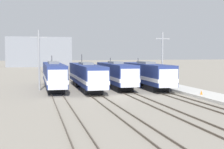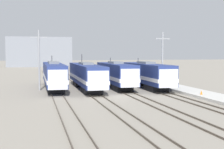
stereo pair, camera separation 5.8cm
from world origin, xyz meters
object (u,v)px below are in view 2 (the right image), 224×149
at_px(catenary_tower_left, 39,59).
at_px(traffic_cone, 201,92).
at_px(locomotive_far_left, 54,75).
at_px(locomotive_center_left, 87,76).
at_px(catenary_tower_right, 162,58).
at_px(locomotive_far_right, 147,74).
at_px(locomotive_center_right, 116,75).

bearing_deg(catenary_tower_left, traffic_cone, -32.19).
height_order(locomotive_far_left, catenary_tower_left, catenary_tower_left).
relative_size(locomotive_far_left, catenary_tower_left, 2.15).
distance_m(locomotive_center_left, traffic_cone, 17.73).
height_order(locomotive_center_left, catenary_tower_right, catenary_tower_right).
bearing_deg(locomotive_far_left, catenary_tower_left, -148.77).
xyz_separation_m(locomotive_far_left, locomotive_center_left, (4.93, -1.89, -0.06)).
distance_m(locomotive_far_right, traffic_cone, 12.41).
bearing_deg(locomotive_far_left, traffic_cone, -38.04).
bearing_deg(locomotive_far_left, locomotive_center_left, -20.97).
bearing_deg(catenary_tower_right, locomotive_center_right, 179.98).
xyz_separation_m(locomotive_far_left, traffic_cone, (17.84, -13.95, -1.58)).
height_order(locomotive_far_right, catenary_tower_left, catenary_tower_left).
relative_size(locomotive_center_right, traffic_cone, 29.03).
distance_m(catenary_tower_left, catenary_tower_right, 20.00).
height_order(locomotive_center_left, catenary_tower_left, catenary_tower_left).
bearing_deg(locomotive_far_left, locomotive_far_right, -7.79).
relative_size(locomotive_center_right, locomotive_far_right, 0.90).
height_order(catenary_tower_left, catenary_tower_right, same).
distance_m(locomotive_far_left, traffic_cone, 22.70).
distance_m(locomotive_far_left, catenary_tower_left, 3.67).
distance_m(catenary_tower_right, traffic_cone, 13.30).
distance_m(locomotive_center_right, traffic_cone, 15.01).
bearing_deg(locomotive_far_right, traffic_cone, -75.70).
xyz_separation_m(locomotive_center_left, catenary_tower_right, (12.86, 0.55, 2.67)).
bearing_deg(locomotive_far_left, locomotive_center_right, -7.71).
height_order(locomotive_far_left, catenary_tower_right, catenary_tower_right).
xyz_separation_m(locomotive_center_left, catenary_tower_left, (-7.14, 0.55, 2.67)).
bearing_deg(locomotive_far_right, locomotive_center_right, 172.03).
relative_size(locomotive_center_left, locomotive_center_right, 1.22).
xyz_separation_m(locomotive_center_right, locomotive_far_right, (4.93, -0.69, -0.01)).
bearing_deg(catenary_tower_left, locomotive_center_left, -4.43).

